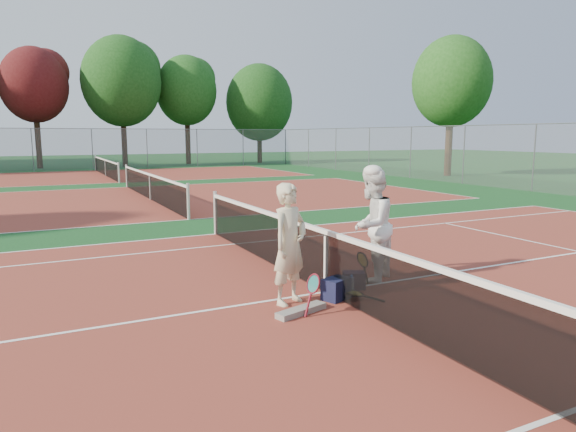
{
  "coord_description": "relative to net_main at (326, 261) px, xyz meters",
  "views": [
    {
      "loc": [
        -4.08,
        -6.84,
        2.49
      ],
      "look_at": [
        0.0,
        1.35,
        1.05
      ],
      "focal_mm": 32.0,
      "sensor_mm": 36.0,
      "label": 1
    }
  ],
  "objects": [
    {
      "name": "net_main",
      "position": [
        0.0,
        0.0,
        0.0
      ],
      "size": [
        0.1,
        10.98,
        1.02
      ],
      "primitive_type": null,
      "color": "black",
      "rests_on": "ground"
    },
    {
      "name": "player_b",
      "position": [
        1.06,
        0.27,
        0.46
      ],
      "size": [
        1.19,
        1.13,
        1.94
      ],
      "primitive_type": "imported",
      "rotation": [
        0.0,
        0.0,
        3.71
      ],
      "color": "white",
      "rests_on": "ground"
    },
    {
      "name": "racket_spare",
      "position": [
        0.21,
        -0.52,
        -0.44
      ],
      "size": [
        0.61,
        0.61,
        0.13
      ],
      "primitive_type": null,
      "rotation": [
        0.0,
        0.0,
        2.35
      ],
      "color": "black",
      "rests_on": "ground"
    },
    {
      "name": "net_far_b",
      "position": [
        0.0,
        27.0,
        0.0
      ],
      "size": [
        0.1,
        10.98,
        1.02
      ],
      "primitive_type": null,
      "color": "black",
      "rests_on": "ground"
    },
    {
      "name": "racket_red",
      "position": [
        -0.69,
        -0.83,
        -0.22
      ],
      "size": [
        0.28,
        0.32,
        0.58
      ],
      "primitive_type": null,
      "rotation": [
        0.0,
        0.0,
        0.27
      ],
      "color": "maroon",
      "rests_on": "ground"
    },
    {
      "name": "court_main",
      "position": [
        0.0,
        0.0,
        -0.51
      ],
      "size": [
        23.77,
        10.97,
        0.01
      ],
      "primitive_type": "cube",
      "color": "maroon",
      "rests_on": "ground"
    },
    {
      "name": "sports_bag_navy",
      "position": [
        -0.04,
        -0.38,
        -0.34
      ],
      "size": [
        0.5,
        0.42,
        0.33
      ],
      "primitive_type": "cube",
      "rotation": [
        0.0,
        0.0,
        0.39
      ],
      "color": "black",
      "rests_on": "ground"
    },
    {
      "name": "tree_back_4",
      "position": [
        8.36,
        38.0,
        5.83
      ],
      "size": [
        5.23,
        5.23,
        9.37
      ],
      "color": "#382314",
      "rests_on": "ground"
    },
    {
      "name": "water_bottle",
      "position": [
        0.26,
        -0.35,
        -0.36
      ],
      "size": [
        0.09,
        0.09,
        0.3
      ],
      "primitive_type": "cylinder",
      "color": "silver",
      "rests_on": "ground"
    },
    {
      "name": "tree_back_maroon",
      "position": [
        -3.55,
        37.04,
        5.72
      ],
      "size": [
        4.9,
        4.9,
        9.08
      ],
      "color": "#382314",
      "rests_on": "ground"
    },
    {
      "name": "sports_bag_purple",
      "position": [
        0.52,
        -0.04,
        -0.37
      ],
      "size": [
        0.42,
        0.36,
        0.28
      ],
      "primitive_type": "cube",
      "rotation": [
        0.0,
        0.0,
        -0.43
      ],
      "color": "black",
      "rests_on": "ground"
    },
    {
      "name": "court_far_b",
      "position": [
        0.0,
        27.0,
        -0.51
      ],
      "size": [
        23.77,
        10.97,
        0.01
      ],
      "primitive_type": "cube",
      "color": "maroon",
      "rests_on": "ground"
    },
    {
      "name": "court_far_a",
      "position": [
        0.0,
        13.5,
        -0.51
      ],
      "size": [
        23.77,
        10.97,
        0.01
      ],
      "primitive_type": "cube",
      "color": "maroon",
      "rests_on": "ground"
    },
    {
      "name": "ground",
      "position": [
        0.0,
        0.0,
        -0.51
      ],
      "size": [
        130.0,
        130.0,
        0.0
      ],
      "primitive_type": "plane",
      "color": "#113E19",
      "rests_on": "ground"
    },
    {
      "name": "racket_black_held",
      "position": [
        0.72,
        0.03,
        -0.22
      ],
      "size": [
        0.27,
        0.31,
        0.58
      ],
      "primitive_type": null,
      "rotation": [
        0.0,
        0.0,
        3.35
      ],
      "color": "black",
      "rests_on": "ground"
    },
    {
      "name": "tree_right_1",
      "position": [
        19.19,
        17.5,
        5.2
      ],
      "size": [
        4.78,
        4.78,
        8.48
      ],
      "color": "#382314",
      "rests_on": "ground"
    },
    {
      "name": "tree_back_3",
      "position": [
        2.75,
        36.8,
        6.25
      ],
      "size": [
        6.23,
        6.23,
        10.36
      ],
      "color": "#382314",
      "rests_on": "ground"
    },
    {
      "name": "tree_back_5",
      "position": [
        14.99,
        37.42,
        4.96
      ],
      "size": [
        6.09,
        6.09,
        8.98
      ],
      "color": "#382314",
      "rests_on": "ground"
    },
    {
      "name": "fence_back",
      "position": [
        0.0,
        34.0,
        0.99
      ],
      "size": [
        32.0,
        0.06,
        3.0
      ],
      "primitive_type": null,
      "color": "slate",
      "rests_on": "ground"
    },
    {
      "name": "net_cover_canvas",
      "position": [
        -0.82,
        -0.71,
        -0.47
      ],
      "size": [
        0.85,
        0.42,
        0.09
      ],
      "primitive_type": "cube",
      "rotation": [
        0.0,
        0.0,
        0.29
      ],
      "color": "slate",
      "rests_on": "ground"
    },
    {
      "name": "net_far_a",
      "position": [
        0.0,
        13.5,
        0.0
      ],
      "size": [
        0.1,
        10.98,
        1.02
      ],
      "primitive_type": null,
      "color": "black",
      "rests_on": "ground"
    },
    {
      "name": "player_a",
      "position": [
        -0.75,
        -0.22,
        0.39
      ],
      "size": [
        0.78,
        0.67,
        1.81
      ],
      "primitive_type": "imported",
      "rotation": [
        0.0,
        0.0,
        0.43
      ],
      "color": "beige",
      "rests_on": "ground"
    }
  ]
}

